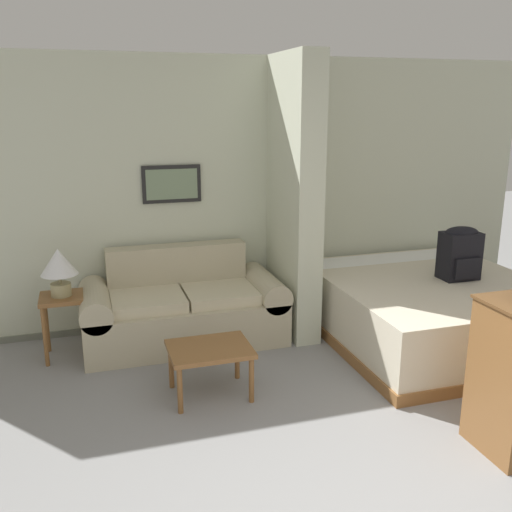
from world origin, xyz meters
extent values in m
cube|color=beige|center=(0.00, 3.67, 1.30)|extent=(6.50, 0.12, 2.60)
cube|color=slate|center=(0.00, 3.60, 0.03)|extent=(6.50, 0.02, 0.06)
cube|color=black|center=(-0.60, 3.59, 1.42)|extent=(0.56, 0.02, 0.35)
cube|color=gray|center=(-0.60, 3.58, 1.42)|extent=(0.49, 0.01, 0.28)
cube|color=beige|center=(0.47, 3.16, 1.30)|extent=(0.24, 0.90, 2.60)
cube|color=#B7AD8E|center=(-0.60, 3.15, 0.20)|extent=(1.32, 0.84, 0.40)
cube|color=#B7AD8E|center=(-0.60, 3.47, 0.63)|extent=(1.32, 0.20, 0.45)
cube|color=#B7AD8E|center=(-1.39, 3.15, 0.20)|extent=(0.25, 0.84, 0.40)
cylinder|color=#B7AD8E|center=(-1.39, 3.15, 0.46)|extent=(0.28, 0.84, 0.28)
cube|color=#B7AD8E|center=(0.18, 3.15, 0.20)|extent=(0.25, 0.84, 0.40)
cylinder|color=#B7AD8E|center=(0.18, 3.15, 0.46)|extent=(0.28, 0.84, 0.28)
cube|color=beige|center=(-0.93, 3.10, 0.45)|extent=(0.64, 0.60, 0.10)
cube|color=beige|center=(-0.27, 3.10, 0.45)|extent=(0.64, 0.60, 0.10)
cube|color=brown|center=(-0.59, 2.09, 0.38)|extent=(0.61, 0.48, 0.04)
cylinder|color=brown|center=(-0.86, 1.89, 0.18)|extent=(0.04, 0.04, 0.36)
cylinder|color=brown|center=(-0.33, 1.89, 0.18)|extent=(0.04, 0.04, 0.36)
cylinder|color=brown|center=(-0.86, 2.29, 0.18)|extent=(0.04, 0.04, 0.36)
cylinder|color=brown|center=(-0.33, 2.29, 0.18)|extent=(0.04, 0.04, 0.36)
cube|color=brown|center=(-1.65, 3.14, 0.54)|extent=(0.37, 0.37, 0.04)
cylinder|color=brown|center=(-1.81, 2.98, 0.26)|extent=(0.04, 0.04, 0.53)
cylinder|color=brown|center=(-1.50, 2.98, 0.26)|extent=(0.04, 0.04, 0.53)
cylinder|color=brown|center=(-1.81, 3.29, 0.26)|extent=(0.04, 0.04, 0.53)
cylinder|color=brown|center=(-1.50, 3.29, 0.26)|extent=(0.04, 0.04, 0.53)
cylinder|color=tan|center=(-1.65, 3.14, 0.62)|extent=(0.17, 0.17, 0.11)
cylinder|color=tan|center=(-1.65, 3.14, 0.71)|extent=(0.02, 0.02, 0.08)
cone|color=silver|center=(-1.65, 3.14, 0.87)|extent=(0.31, 0.31, 0.22)
cube|color=brown|center=(1.60, 2.51, 0.05)|extent=(1.90, 2.07, 0.10)
cube|color=beige|center=(1.60, 2.51, 0.34)|extent=(1.86, 2.03, 0.49)
cube|color=white|center=(1.60, 3.31, 0.54)|extent=(1.74, 0.36, 0.10)
cube|color=black|center=(1.84, 2.49, 0.81)|extent=(0.34, 0.23, 0.44)
cube|color=black|center=(1.84, 2.36, 0.72)|extent=(0.25, 0.03, 0.19)
ellipsoid|color=black|center=(1.84, 2.49, 1.03)|extent=(0.32, 0.22, 0.10)
camera|label=1|loc=(-1.42, -1.78, 2.17)|focal=40.00mm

